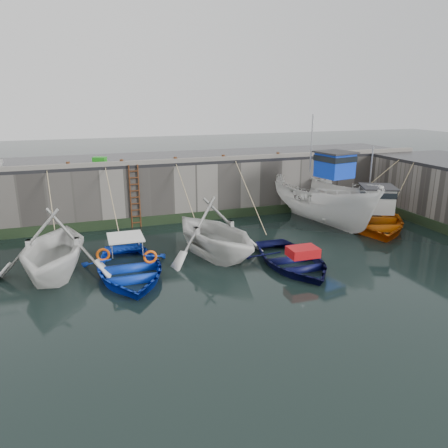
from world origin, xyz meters
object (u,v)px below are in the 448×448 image
object	(u,v)px
bollard_c	(175,160)
bollard_e	(278,155)
ladder	(135,197)
boat_near_navy	(292,265)
bollard_d	(223,157)
boat_far_white	(324,201)
boat_near_blue	(129,275)
boat_near_blacktrim	(214,256)
bollard_a	(68,165)
boat_far_orange	(372,218)
bollard_b	(122,162)
boat_near_white	(56,274)
fish_crate	(100,160)

from	to	relation	value
bollard_c	bollard_e	size ratio (longest dim) A/B	1.00
ladder	boat_near_navy	xyz separation A→B (m)	(5.09, -7.25, -1.59)
bollard_d	bollard_e	xyz separation A→B (m)	(3.20, 0.00, 0.00)
bollard_c	bollard_e	bearing A→B (deg)	0.00
boat_far_white	bollard_c	size ratio (longest dim) A/B	28.00
bollard_d	boat_near_blue	bearing A→B (deg)	-132.70
boat_near_blacktrim	bollard_c	distance (m)	6.45
boat_near_blacktrim	bollard_a	world-z (taller)	bollard_a
boat_near_navy	bollard_c	size ratio (longest dim) A/B	16.72
boat_far_white	boat_far_orange	xyz separation A→B (m)	(2.05, -1.37, -0.79)
boat_near_navy	bollard_a	xyz separation A→B (m)	(-8.09, 7.59, 3.30)
boat_far_white	bollard_b	xyz separation A→B (m)	(-9.93, 2.72, 2.10)
boat_far_white	bollard_a	xyz separation A→B (m)	(-12.43, 2.72, 2.10)
boat_near_white	boat_near_navy	size ratio (longest dim) A/B	1.13
boat_near_blue	bollard_b	distance (m)	7.29
bollard_c	bollard_d	size ratio (longest dim) A/B	1.00
boat_near_navy	bollard_b	distance (m)	9.98
bollard_b	bollard_a	bearing A→B (deg)	180.00
ladder	bollard_b	world-z (taller)	bollard_b
boat_far_white	bollard_c	xyz separation A→B (m)	(-7.23, 2.72, 2.10)
boat_near_blue	boat_near_white	bearing A→B (deg)	159.47
boat_near_blue	bollard_a	bearing A→B (deg)	106.92
boat_far_white	bollard_e	distance (m)	3.72
boat_near_navy	boat_far_orange	bearing A→B (deg)	29.76
fish_crate	bollard_b	distance (m)	1.67
boat_near_blue	boat_near_navy	distance (m)	6.35
ladder	bollard_e	distance (m)	8.19
bollard_a	bollard_e	distance (m)	11.00
bollard_a	bollard_e	size ratio (longest dim) A/B	1.00
boat_near_white	boat_near_blacktrim	bearing A→B (deg)	9.46
boat_near_blacktrim	boat_far_orange	distance (m)	9.12
boat_near_blue	bollard_d	bearing A→B (deg)	48.35
ladder	fish_crate	world-z (taller)	fish_crate
ladder	boat_far_white	xyz separation A→B (m)	(9.43, -2.39, -0.39)
fish_crate	bollard_c	size ratio (longest dim) A/B	2.30
boat_near_navy	fish_crate	distance (m)	11.57
boat_near_white	bollard_e	world-z (taller)	bollard_e
ladder	bollard_e	xyz separation A→B (m)	(8.00, 0.34, 1.71)
boat_near_white	bollard_a	size ratio (longest dim) A/B	18.84
bollard_c	boat_near_navy	bearing A→B (deg)	-69.18
boat_near_blacktrim	bollard_d	distance (m)	6.85
boat_near_white	fish_crate	world-z (taller)	fish_crate
ladder	bollard_d	xyz separation A→B (m)	(4.80, 0.34, 1.71)
fish_crate	ladder	bearing A→B (deg)	-25.79
bollard_d	boat_far_white	bearing A→B (deg)	-30.45
bollard_b	bollard_d	distance (m)	5.30
bollard_d	bollard_e	bearing A→B (deg)	0.00
bollard_a	bollard_d	xyz separation A→B (m)	(7.80, 0.00, 0.00)
bollard_a	boat_far_white	bearing A→B (deg)	-12.35
boat_near_white	boat_near_blue	world-z (taller)	boat_near_white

